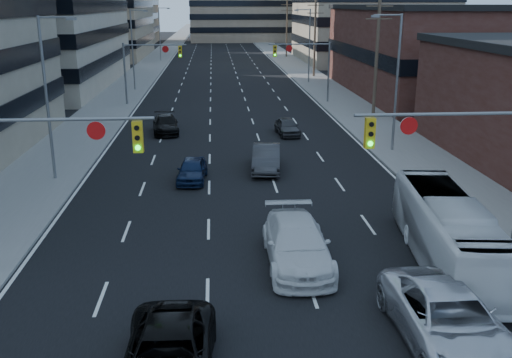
{
  "coord_description": "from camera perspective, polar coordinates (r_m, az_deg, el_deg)",
  "views": [
    {
      "loc": [
        -1.43,
        -11.58,
        9.57
      ],
      "look_at": [
        0.34,
        12.29,
        2.2
      ],
      "focal_mm": 40.0,
      "sensor_mm": 36.0,
      "label": 1
    }
  ],
  "objects": [
    {
      "name": "streetlight_left_near",
      "position": [
        33.13,
        -20.0,
        8.26
      ],
      "size": [
        2.03,
        0.22,
        9.0
      ],
      "color": "slate",
      "rests_on": "ground"
    },
    {
      "name": "signal_far_left",
      "position": [
        57.17,
        -10.71,
        11.54
      ],
      "size": [
        6.09,
        0.33,
        6.0
      ],
      "color": "slate",
      "rests_on": "ground"
    },
    {
      "name": "sedan_black_far",
      "position": [
        44.67,
        -9.02,
        5.42
      ],
      "size": [
        2.4,
        4.85,
        1.36
      ],
      "primitive_type": "imported",
      "rotation": [
        0.0,
        0.0,
        0.11
      ],
      "color": "black",
      "rests_on": "ground"
    },
    {
      "name": "sidewalk_right",
      "position": [
        142.49,
        1.02,
        13.29
      ],
      "size": [
        5.0,
        300.0,
        0.15
      ],
      "primitive_type": "cube",
      "color": "slate",
      "rests_on": "ground"
    },
    {
      "name": "streetlight_right_far",
      "position": [
        72.69,
        5.24,
        13.48
      ],
      "size": [
        2.03,
        0.22,
        9.0
      ],
      "color": "slate",
      "rests_on": "ground"
    },
    {
      "name": "sidewalk_left",
      "position": [
        142.26,
        -8.5,
        13.11
      ],
      "size": [
        5.0,
        300.0,
        0.15
      ],
      "primitive_type": "cube",
      "color": "slate",
      "rests_on": "ground"
    },
    {
      "name": "utility_pole_block",
      "position": [
        49.64,
        12.0,
        12.37
      ],
      "size": [
        2.2,
        0.28,
        11.0
      ],
      "color": "#4C3D2D",
      "rests_on": "ground"
    },
    {
      "name": "white_van",
      "position": [
        21.88,
        4.11,
        -6.46
      ],
      "size": [
        2.37,
        5.77,
        1.67
      ],
      "primitive_type": "imported",
      "rotation": [
        0.0,
        0.0,
        -0.0
      ],
      "color": "silver",
      "rests_on": "ground"
    },
    {
      "name": "sedan_grey_center",
      "position": [
        34.03,
        1.02,
        2.11
      ],
      "size": [
        2.08,
        4.77,
        1.53
      ],
      "primitive_type": "imported",
      "rotation": [
        0.0,
        0.0,
        -0.1
      ],
      "color": "#313133",
      "rests_on": "ground"
    },
    {
      "name": "sedan_grey_right",
      "position": [
        43.56,
        3.14,
        5.27
      ],
      "size": [
        1.81,
        3.91,
        1.3
      ],
      "primitive_type": "imported",
      "rotation": [
        0.0,
        0.0,
        0.07
      ],
      "color": "#343537",
      "rests_on": "ground"
    },
    {
      "name": "streetlight_right_near",
      "position": [
        38.69,
        13.72,
        9.93
      ],
      "size": [
        2.03,
        0.22,
        9.0
      ],
      "color": "slate",
      "rests_on": "ground"
    },
    {
      "name": "streetlight_left_mid",
      "position": [
        67.33,
        -12.13,
        12.9
      ],
      "size": [
        2.03,
        0.22,
        9.0
      ],
      "color": "slate",
      "rests_on": "ground"
    },
    {
      "name": "utility_pole_distant",
      "position": [
        108.51,
        3.1,
        15.09
      ],
      "size": [
        2.2,
        0.28,
        11.0
      ],
      "color": "#4C3D2D",
      "rests_on": "ground"
    },
    {
      "name": "streetlight_left_far",
      "position": [
        102.07,
        -9.53,
        14.35
      ],
      "size": [
        2.03,
        0.22,
        9.0
      ],
      "color": "slate",
      "rests_on": "ground"
    },
    {
      "name": "office_left_far",
      "position": [
        113.85,
        -16.28,
        15.67
      ],
      "size": [
        20.0,
        30.0,
        16.0
      ],
      "primitive_type": "cube",
      "color": "gray",
      "rests_on": "ground"
    },
    {
      "name": "bg_block_right",
      "position": [
        145.52,
        9.4,
        15.49
      ],
      "size": [
        22.0,
        22.0,
        12.0
      ],
      "primitive_type": "cube",
      "color": "gray",
      "rests_on": "ground"
    },
    {
      "name": "signal_near_left",
      "position": [
        21.15,
        -20.64,
        1.64
      ],
      "size": [
        6.59,
        0.33,
        6.0
      ],
      "color": "slate",
      "rests_on": "ground"
    },
    {
      "name": "black_pickup",
      "position": [
        15.76,
        -8.77,
        -17.23
      ],
      "size": [
        2.53,
        5.3,
        1.46
      ],
      "primitive_type": "imported",
      "rotation": [
        0.0,
        0.0,
        -0.02
      ],
      "color": "black",
      "rests_on": "ground"
    },
    {
      "name": "bg_block_left",
      "position": [
        153.9,
        -14.81,
        16.74
      ],
      "size": [
        24.0,
        24.0,
        20.0
      ],
      "primitive_type": "cube",
      "color": "#ADA089",
      "rests_on": "ground"
    },
    {
      "name": "transit_bus",
      "position": [
        22.84,
        18.61,
        -4.99
      ],
      "size": [
        3.26,
        9.7,
        2.65
      ],
      "primitive_type": "imported",
      "rotation": [
        0.0,
        0.0,
        -0.11
      ],
      "color": "silver",
      "rests_on": "ground"
    },
    {
      "name": "road_surface",
      "position": [
        141.91,
        -3.74,
        13.22
      ],
      "size": [
        18.0,
        300.0,
        0.02
      ],
      "primitive_type": "cube",
      "color": "black",
      "rests_on": "ground"
    },
    {
      "name": "utility_pole_midblock",
      "position": [
        78.86,
        5.91,
        14.27
      ],
      "size": [
        2.2,
        0.28,
        11.0
      ],
      "color": "#4C3D2D",
      "rests_on": "ground"
    },
    {
      "name": "signal_far_right",
      "position": [
        57.55,
        5.01,
        11.8
      ],
      "size": [
        6.09,
        0.33,
        6.0
      ],
      "color": "slate",
      "rests_on": "ground"
    },
    {
      "name": "sedan_blue",
      "position": [
        32.22,
        -6.41,
        0.93
      ],
      "size": [
        1.81,
        3.91,
        1.3
      ],
      "primitive_type": "imported",
      "rotation": [
        0.0,
        0.0,
        -0.08
      ],
      "color": "#0E1C3A",
      "rests_on": "ground"
    },
    {
      "name": "office_right_far",
      "position": [
        103.06,
        11.03,
        15.38
      ],
      "size": [
        22.0,
        28.0,
        14.0
      ],
      "primitive_type": "cube",
      "color": "gray",
      "rests_on": "ground"
    },
    {
      "name": "signal_near_right",
      "position": [
        22.13,
        19.59,
        2.4
      ],
      "size": [
        6.59,
        0.33,
        6.0
      ],
      "color": "slate",
      "rests_on": "ground"
    },
    {
      "name": "storefront_right_mid",
      "position": [
        66.82,
        18.57,
        11.9
      ],
      "size": [
        20.0,
        30.0,
        9.0
      ],
      "primitive_type": "cube",
      "color": "#472119",
      "rests_on": "ground"
    },
    {
      "name": "silver_suv",
      "position": [
        17.85,
        18.7,
        -13.19
      ],
      "size": [
        2.83,
        6.02,
        1.67
      ],
      "primitive_type": "imported",
      "rotation": [
        0.0,
        0.0,
        0.01
      ],
      "color": "silver",
      "rests_on": "ground"
    }
  ]
}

